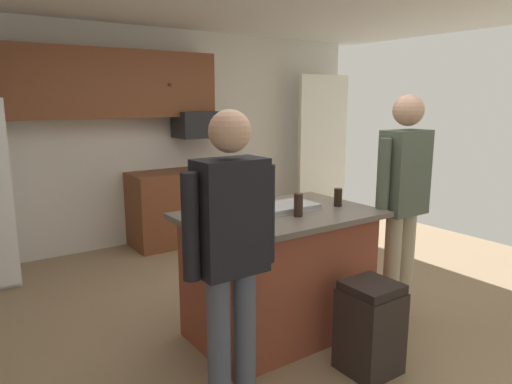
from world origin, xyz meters
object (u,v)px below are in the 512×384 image
(microwave_over_range, at_px, (198,124))
(person_guest_by_door, at_px, (231,244))
(mug_ceramic_white, at_px, (250,211))
(glass_dark_ale, at_px, (298,205))
(glass_short_whisky, at_px, (338,197))
(mug_blue_stoneware, at_px, (250,225))
(glass_stout_tall, at_px, (214,203))
(trash_bin, at_px, (370,328))
(glass_pilsner, at_px, (228,206))
(person_guest_right, at_px, (403,192))
(tumbler_amber, at_px, (247,202))
(serving_tray, at_px, (286,207))
(kitchen_island, at_px, (279,273))

(microwave_over_range, relative_size, person_guest_by_door, 0.33)
(mug_ceramic_white, bearing_deg, glass_dark_ale, -24.37)
(glass_dark_ale, relative_size, glass_short_whisky, 1.19)
(mug_ceramic_white, height_order, mug_blue_stoneware, mug_ceramic_white)
(glass_stout_tall, height_order, trash_bin, glass_stout_tall)
(person_guest_by_door, distance_m, glass_pilsner, 0.74)
(mug_ceramic_white, bearing_deg, person_guest_right, -14.59)
(trash_bin, bearing_deg, tumbler_amber, 110.86)
(microwave_over_range, bearing_deg, serving_tray, -103.56)
(trash_bin, bearing_deg, mug_blue_stoneware, 145.90)
(glass_pilsner, relative_size, glass_dark_ale, 1.02)
(glass_short_whisky, bearing_deg, glass_stout_tall, 157.78)
(glass_dark_ale, xyz_separation_m, tumbler_amber, (-0.21, 0.34, -0.01))
(kitchen_island, height_order, mug_ceramic_white, mug_ceramic_white)
(person_guest_by_door, height_order, serving_tray, person_guest_by_door)
(person_guest_right, relative_size, mug_ceramic_white, 14.31)
(microwave_over_range, xyz_separation_m, glass_dark_ale, (-0.67, -2.74, -0.42))
(kitchen_island, bearing_deg, person_guest_by_door, -143.66)
(glass_pilsner, xyz_separation_m, serving_tray, (0.49, -0.04, -0.06))
(mug_blue_stoneware, relative_size, trash_bin, 0.20)
(tumbler_amber, relative_size, mug_blue_stoneware, 1.10)
(person_guest_right, distance_m, glass_pilsner, 1.41)
(kitchen_island, xyz_separation_m, mug_blue_stoneware, (-0.47, -0.31, 0.52))
(microwave_over_range, distance_m, tumbler_amber, 2.59)
(glass_pilsner, bearing_deg, person_guest_by_door, -120.12)
(glass_pilsner, xyz_separation_m, tumbler_amber, (0.22, 0.09, -0.02))
(tumbler_amber, relative_size, glass_stout_tall, 0.99)
(glass_stout_tall, bearing_deg, kitchen_island, -34.60)
(person_guest_by_door, relative_size, glass_pilsner, 10.12)
(microwave_over_range, xyz_separation_m, tumbler_amber, (-0.88, -2.40, -0.43))
(mug_ceramic_white, distance_m, serving_tray, 0.38)
(microwave_over_range, height_order, mug_ceramic_white, microwave_over_range)
(person_guest_right, height_order, person_guest_by_door, person_guest_right)
(person_guest_by_door, bearing_deg, person_guest_right, -29.18)
(glass_dark_ale, distance_m, mug_blue_stoneware, 0.53)
(glass_pilsner, distance_m, glass_short_whisky, 0.91)
(tumbler_amber, bearing_deg, glass_stout_tall, 155.17)
(microwave_over_range, relative_size, tumbler_amber, 4.07)
(glass_dark_ale, distance_m, trash_bin, 0.94)
(person_guest_by_door, xyz_separation_m, glass_short_whisky, (1.26, 0.47, 0.03))
(glass_short_whisky, xyz_separation_m, trash_bin, (-0.32, -0.65, -0.71))
(glass_short_whisky, xyz_separation_m, serving_tray, (-0.40, 0.14, -0.05))
(mug_ceramic_white, relative_size, tumbler_amber, 0.91)
(person_guest_by_door, bearing_deg, kitchen_island, -0.00)
(glass_pilsner, relative_size, glass_short_whisky, 1.22)
(mug_blue_stoneware, bearing_deg, person_guest_by_door, -139.68)
(tumbler_amber, bearing_deg, glass_short_whisky, -21.34)
(glass_dark_ale, bearing_deg, tumbler_amber, 121.92)
(serving_tray, bearing_deg, glass_dark_ale, -105.78)
(microwave_over_range, relative_size, glass_short_whisky, 4.03)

